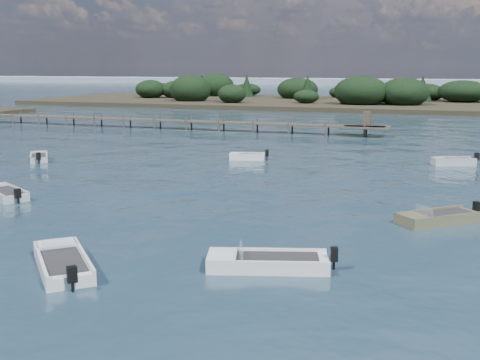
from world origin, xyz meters
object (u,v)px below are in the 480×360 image
at_px(jetty, 157,120).
at_px(tender_far_grey, 39,159).
at_px(dinghy_mid_grey, 4,195).
at_px(dinghy_mid_white_a, 267,265).
at_px(dinghy_near_olive, 63,265).
at_px(tender_far_grey_b, 453,163).
at_px(dinghy_mid_white_b, 439,220).
at_px(tender_far_white, 247,158).

bearing_deg(jetty, tender_far_grey, -83.96).
bearing_deg(dinghy_mid_grey, tender_far_grey, 119.82).
height_order(dinghy_mid_white_a, dinghy_near_olive, dinghy_near_olive).
distance_m(tender_far_grey_b, tender_far_grey, 33.29).
xyz_separation_m(tender_far_grey_b, tender_far_grey, (-32.08, -8.86, -0.01)).
height_order(dinghy_mid_white_a, tender_far_grey_b, tender_far_grey_b).
height_order(tender_far_grey, jetty, jetty).
bearing_deg(dinghy_mid_white_b, dinghy_mid_white_a, -122.70).
relative_size(dinghy_mid_white_b, tender_far_grey, 1.25).
bearing_deg(tender_far_grey, dinghy_mid_grey, -60.18).
bearing_deg(dinghy_near_olive, dinghy_mid_white_b, 42.14).
relative_size(dinghy_mid_white_b, tender_far_white, 1.30).
relative_size(dinghy_mid_white_a, tender_far_white, 1.54).
distance_m(dinghy_mid_white_a, dinghy_mid_grey, 19.64).
xyz_separation_m(tender_far_grey, dinghy_mid_grey, (7.09, -12.36, -0.02)).
distance_m(dinghy_mid_grey, jetty, 40.10).
height_order(dinghy_mid_white_b, dinghy_mid_white_a, dinghy_mid_white_a).
xyz_separation_m(dinghy_near_olive, dinghy_mid_grey, (-11.02, 9.66, -0.01)).
bearing_deg(dinghy_mid_white_b, dinghy_near_olive, -137.86).
bearing_deg(tender_far_white, dinghy_mid_grey, -115.68).
relative_size(dinghy_mid_white_b, dinghy_near_olive, 0.94).
bearing_deg(dinghy_mid_white_b, dinghy_mid_grey, -174.27).
bearing_deg(tender_far_grey_b, dinghy_mid_white_b, -91.82).
bearing_deg(dinghy_mid_white_a, dinghy_near_olive, -159.78).
relative_size(dinghy_mid_white_b, tender_far_grey_b, 1.17).
distance_m(dinghy_mid_white_a, tender_far_white, 27.15).
bearing_deg(tender_far_white, tender_far_grey, -159.02).
bearing_deg(dinghy_mid_grey, tender_far_white, 64.32).
bearing_deg(tender_far_grey_b, jetty, 153.20).
bearing_deg(tender_far_grey, dinghy_mid_white_a, -37.20).
distance_m(dinghy_mid_white_b, dinghy_mid_grey, 24.52).
distance_m(tender_far_grey, jetty, 26.65).
bearing_deg(tender_far_grey_b, dinghy_mid_grey, -139.66).
bearing_deg(dinghy_mid_white_a, tender_far_white, 110.42).
height_order(dinghy_near_olive, jetty, jetty).
bearing_deg(dinghy_mid_white_a, tender_far_grey_b, 76.75).
bearing_deg(tender_far_white, dinghy_mid_white_b, -45.97).
relative_size(dinghy_near_olive, tender_far_grey_b, 1.25).
height_order(tender_far_grey, dinghy_mid_grey, tender_far_grey).
distance_m(dinghy_mid_white_a, tender_far_grey, 31.95).
xyz_separation_m(dinghy_mid_white_b, tender_far_grey_b, (0.60, 18.78, 0.02)).
relative_size(dinghy_mid_white_b, jetty, 0.07).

